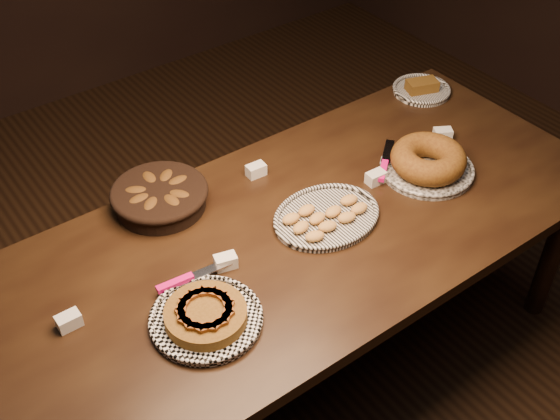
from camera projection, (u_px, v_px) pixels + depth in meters
ground at (286, 370)px, 2.84m from camera, size 5.00×5.00×0.00m
buffet_table at (287, 250)px, 2.40m from camera, size 2.40×1.00×0.75m
apple_tart_plate at (206, 316)px, 2.05m from camera, size 0.37×0.35×0.06m
madeleine_platter at (326, 217)px, 2.39m from camera, size 0.38×0.31×0.04m
bundt_cake_plate at (428, 162)px, 2.58m from camera, size 0.38×0.39×0.11m
croissant_basket at (160, 195)px, 2.43m from camera, size 0.42×0.42×0.09m
loaf_plate at (422, 89)px, 3.02m from camera, size 0.25×0.25×0.06m
tent_cards at (287, 205)px, 2.43m from camera, size 1.65×0.39×0.04m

